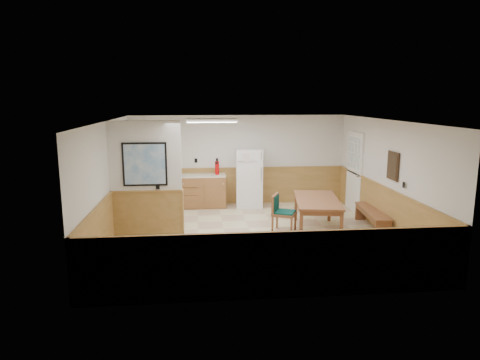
{
  "coord_description": "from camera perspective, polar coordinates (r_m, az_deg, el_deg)",
  "views": [
    {
      "loc": [
        -1.13,
        -8.88,
        2.95
      ],
      "look_at": [
        -0.22,
        0.4,
        1.17
      ],
      "focal_mm": 32.0,
      "sensor_mm": 36.0,
      "label": 1
    }
  ],
  "objects": [
    {
      "name": "dining_chair",
      "position": [
        9.62,
        5.38,
        -4.03
      ],
      "size": [
        0.81,
        0.7,
        0.85
      ],
      "rotation": [
        0.0,
        0.0,
        -0.42
      ],
      "color": "brown",
      "rests_on": "ground"
    },
    {
      "name": "back_wall",
      "position": [
        12.05,
        -0.18,
        2.69
      ],
      "size": [
        6.0,
        0.02,
        2.5
      ],
      "primitive_type": "cube",
      "color": "white",
      "rests_on": "ground"
    },
    {
      "name": "kitchen_window",
      "position": [
        11.98,
        -10.24,
        3.92
      ],
      "size": [
        0.8,
        0.04,
        1.0
      ],
      "color": "white",
      "rests_on": "back_wall"
    },
    {
      "name": "wall_painting",
      "position": [
        9.61,
        19.7,
        1.79
      ],
      "size": [
        0.04,
        0.5,
        0.6
      ],
      "color": "#372516",
      "rests_on": "right_wall"
    },
    {
      "name": "left_wall",
      "position": [
        9.23,
        -17.19,
        -0.3
      ],
      "size": [
        0.02,
        6.0,
        2.5
      ],
      "primitive_type": "cube",
      "color": "white",
      "rests_on": "ground"
    },
    {
      "name": "wainscot_right",
      "position": [
        10.09,
        18.68,
        -3.84
      ],
      "size": [
        0.04,
        6.0,
        1.0
      ],
      "primitive_type": "cube",
      "color": "#BA864A",
      "rests_on": "ground"
    },
    {
      "name": "right_wall",
      "position": [
        9.94,
        19.04,
        0.36
      ],
      "size": [
        0.02,
        6.0,
        2.5
      ],
      "primitive_type": "cube",
      "color": "white",
      "rests_on": "ground"
    },
    {
      "name": "refrigerator",
      "position": [
        11.79,
        1.21,
        0.31
      ],
      "size": [
        0.75,
        0.74,
        1.61
      ],
      "rotation": [
        0.0,
        0.0,
        -0.06
      ],
      "color": "white",
      "rests_on": "ground"
    },
    {
      "name": "ground",
      "position": [
        9.42,
        1.58,
        -7.44
      ],
      "size": [
        6.0,
        6.0,
        0.0
      ],
      "primitive_type": "plane",
      "color": "beige",
      "rests_on": "ground"
    },
    {
      "name": "ceiling",
      "position": [
        8.96,
        1.66,
        7.92
      ],
      "size": [
        6.0,
        6.0,
        0.02
      ],
      "primitive_type": "cube",
      "color": "white",
      "rests_on": "back_wall"
    },
    {
      "name": "partition_wall",
      "position": [
        9.3,
        -12.42,
        -0.1
      ],
      "size": [
        1.5,
        0.2,
        2.5
      ],
      "color": "white",
      "rests_on": "ground"
    },
    {
      "name": "kitchen_counter",
      "position": [
        11.82,
        -5.87,
        -1.41
      ],
      "size": [
        2.2,
        0.61,
        1.0
      ],
      "color": "olive",
      "rests_on": "ground"
    },
    {
      "name": "wainscot_left",
      "position": [
        9.39,
        -16.82,
        -4.79
      ],
      "size": [
        0.04,
        6.0,
        1.0
      ],
      "primitive_type": "cube",
      "color": "#BA864A",
      "rests_on": "ground"
    },
    {
      "name": "fire_extinguisher",
      "position": [
        11.7,
        -3.08,
        1.69
      ],
      "size": [
        0.13,
        0.13,
        0.45
      ],
      "rotation": [
        0.0,
        0.0,
        0.15
      ],
      "color": "red",
      "rests_on": "kitchen_counter"
    },
    {
      "name": "soap_bottle",
      "position": [
        11.72,
        -10.16,
        1.16
      ],
      "size": [
        0.09,
        0.09,
        0.24
      ],
      "primitive_type": "cylinder",
      "rotation": [
        0.0,
        0.0,
        -0.12
      ],
      "color": "#178337",
      "rests_on": "kitchen_counter"
    },
    {
      "name": "wainscot_back",
      "position": [
        12.16,
        -0.17,
        -0.82
      ],
      "size": [
        6.0,
        0.04,
        1.0
      ],
      "primitive_type": "cube",
      "color": "#BA864A",
      "rests_on": "ground"
    },
    {
      "name": "dining_table",
      "position": [
        9.71,
        10.22,
        -3.02
      ],
      "size": [
        1.23,
        1.99,
        0.75
      ],
      "rotation": [
        0.0,
        0.0,
        -0.17
      ],
      "color": "brown",
      "rests_on": "ground"
    },
    {
      "name": "fluorescent_fixture",
      "position": [
        10.2,
        -3.78,
        7.95
      ],
      "size": [
        1.2,
        0.3,
        0.09
      ],
      "color": "white",
      "rests_on": "ceiling"
    },
    {
      "name": "dining_bench",
      "position": [
        10.24,
        17.23,
        -4.43
      ],
      "size": [
        0.54,
        1.7,
        0.45
      ],
      "rotation": [
        0.0,
        0.0,
        -0.1
      ],
      "color": "brown",
      "rests_on": "ground"
    },
    {
      "name": "exterior_door",
      "position": [
        11.69,
        14.98,
        1.08
      ],
      "size": [
        0.07,
        1.02,
        2.15
      ],
      "color": "white",
      "rests_on": "ground"
    }
  ]
}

